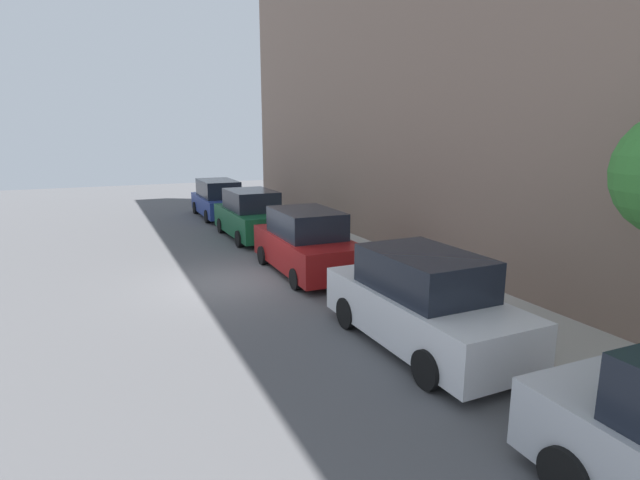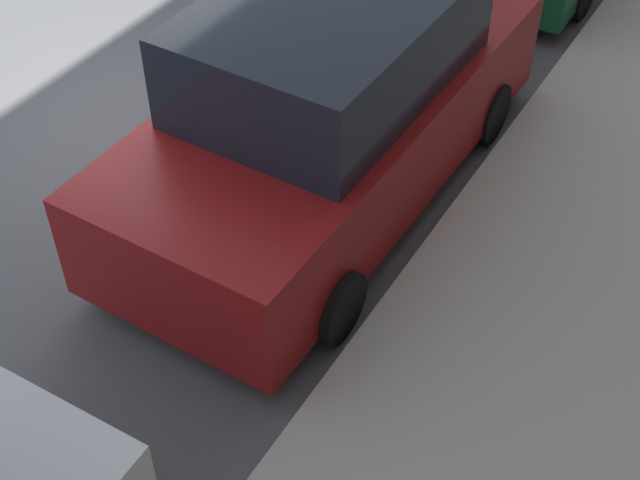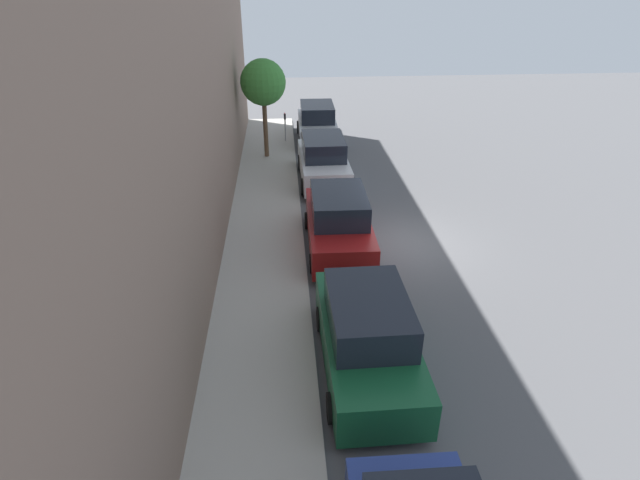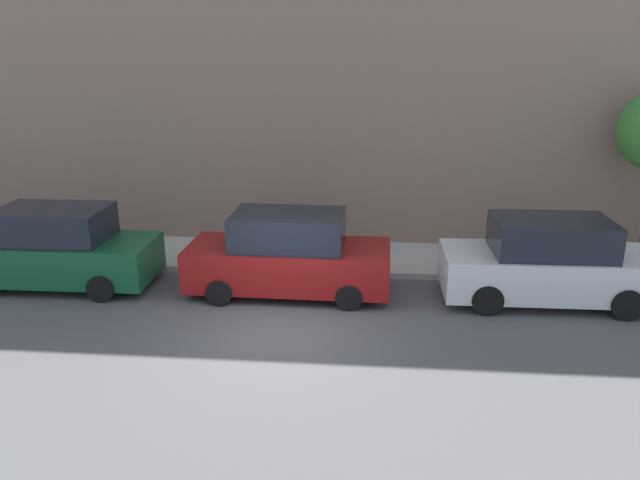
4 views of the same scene
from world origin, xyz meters
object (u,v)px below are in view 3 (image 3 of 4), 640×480
object	(u,v)px
parking_meter_near	(285,124)
parked_suv_fourth	(367,336)
parked_suv_nearest	(317,124)
street_tree	(263,83)
parked_suv_third	(338,223)
parked_suv_second	(323,161)

from	to	relation	value
parking_meter_near	parked_suv_fourth	bearing A→B (deg)	95.33
parked_suv_nearest	street_tree	size ratio (longest dim) A/B	1.06
parked_suv_third	parking_meter_near	size ratio (longest dim) A/B	3.21
parked_suv_second	parked_suv_fourth	xyz separation A→B (m)	(-0.04, 11.80, 0.00)
street_tree	parked_suv_nearest	bearing A→B (deg)	-134.05
parked_suv_third	parked_suv_fourth	size ratio (longest dim) A/B	1.00
parked_suv_third	parking_meter_near	world-z (taller)	parked_suv_third
parked_suv_nearest	parking_meter_near	bearing A→B (deg)	12.74
parked_suv_third	street_tree	world-z (taller)	street_tree
parked_suv_fourth	street_tree	distance (m)	15.38
parked_suv_second	parked_suv_third	bearing A→B (deg)	90.09
parked_suv_fourth	parking_meter_near	size ratio (longest dim) A/B	3.21
parked_suv_third	street_tree	distance (m)	9.87
street_tree	parked_suv_second	bearing A→B (deg)	129.17
parked_suv_nearest	parked_suv_fourth	xyz separation A→B (m)	(0.11, 17.68, 0.00)
parked_suv_third	parked_suv_nearest	bearing A→B (deg)	-90.65
street_tree	parked_suv_third	bearing A→B (deg)	105.54
parked_suv_fourth	street_tree	size ratio (longest dim) A/B	1.05
parked_suv_second	street_tree	bearing A→B (deg)	-50.83
parked_suv_fourth	parked_suv_nearest	bearing A→B (deg)	-90.35
parked_suv_nearest	parked_suv_fourth	size ratio (longest dim) A/B	1.00
parking_meter_near	street_tree	world-z (taller)	street_tree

